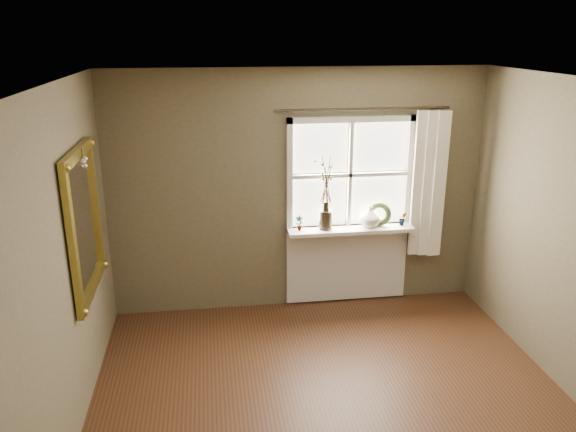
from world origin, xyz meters
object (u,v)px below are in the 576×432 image
(dark_jug, at_px, (326,220))
(gilt_mirror, at_px, (84,222))
(cream_vase, at_px, (370,217))
(wreath, at_px, (379,217))

(dark_jug, distance_m, gilt_mirror, 2.49)
(dark_jug, distance_m, cream_vase, 0.49)
(dark_jug, bearing_deg, gilt_mirror, -155.95)
(cream_vase, bearing_deg, dark_jug, 180.00)
(cream_vase, height_order, gilt_mirror, gilt_mirror)
(dark_jug, xyz_separation_m, wreath, (0.60, 0.04, -0.01))
(dark_jug, xyz_separation_m, gilt_mirror, (-2.24, -1.00, 0.42))
(wreath, xyz_separation_m, gilt_mirror, (-2.84, -1.04, 0.43))
(dark_jug, height_order, wreath, wreath)
(wreath, relative_size, gilt_mirror, 0.21)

